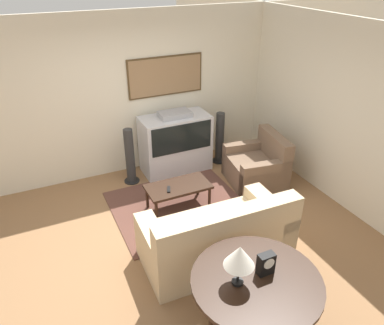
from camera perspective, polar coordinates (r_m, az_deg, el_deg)
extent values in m
plane|color=#8E6642|center=(5.25, -2.40, -11.13)|extent=(12.00, 12.00, 0.00)
cube|color=beige|center=(6.39, -10.26, 9.89)|extent=(12.00, 0.06, 2.70)
cube|color=#4C381E|center=(6.48, -4.05, 13.03)|extent=(1.33, 0.03, 0.67)
cube|color=#93704C|center=(6.46, -3.99, 12.99)|extent=(1.28, 0.01, 0.62)
cube|color=beige|center=(5.93, 21.56, 6.84)|extent=(0.06, 12.00, 2.70)
cube|color=brown|center=(5.81, -2.07, -6.63)|extent=(1.96, 1.70, 0.01)
cube|color=silver|center=(6.68, -2.49, 0.72)|extent=(1.18, 0.59, 0.46)
cube|color=silver|center=(6.46, -2.59, 4.70)|extent=(1.18, 0.59, 0.56)
cube|color=black|center=(6.21, -1.52, 3.69)|extent=(1.06, 0.01, 0.49)
cube|color=#9E9EA3|center=(6.33, -2.65, 7.37)|extent=(0.53, 0.32, 0.09)
cube|color=#CCB289|center=(4.82, 3.54, -11.93)|extent=(1.83, 0.97, 0.46)
cube|color=#CCB289|center=(4.29, 5.87, -9.99)|extent=(1.82, 0.27, 0.47)
cube|color=#CCB289|center=(5.10, 11.55, -8.72)|extent=(0.26, 0.93, 0.62)
cube|color=#CCB289|center=(4.54, -5.57, -13.72)|extent=(0.26, 0.93, 0.62)
cube|color=gray|center=(4.59, 9.53, -8.29)|extent=(0.36, 0.13, 0.34)
cube|color=gray|center=(4.27, 0.08, -11.06)|extent=(0.36, 0.13, 0.34)
cube|color=brown|center=(6.36, 9.52, -1.31)|extent=(0.96, 1.05, 0.44)
cube|color=brown|center=(6.31, 12.51, 2.47)|extent=(0.32, 0.95, 0.41)
cube|color=brown|center=(6.63, 8.18, 0.81)|extent=(0.84, 0.29, 0.58)
cube|color=brown|center=(6.04, 11.10, -2.49)|extent=(0.84, 0.29, 0.58)
cube|color=black|center=(5.56, -2.13, -3.70)|extent=(0.95, 0.50, 0.04)
cylinder|color=black|center=(5.40, -5.43, -7.56)|extent=(0.04, 0.04, 0.36)
cylinder|color=black|center=(5.68, 2.67, -5.42)|extent=(0.04, 0.04, 0.36)
cylinder|color=black|center=(5.71, -6.83, -5.39)|extent=(0.04, 0.04, 0.36)
cylinder|color=black|center=(5.97, 0.90, -3.48)|extent=(0.04, 0.04, 0.36)
cylinder|color=black|center=(3.70, 9.81, -17.40)|extent=(1.24, 1.24, 0.04)
cube|color=black|center=(3.74, 9.73, -18.06)|extent=(1.05, 0.50, 0.08)
cylinder|color=black|center=(3.85, 2.95, -22.83)|extent=(0.05, 0.05, 0.70)
cylinder|color=black|center=(4.20, 14.04, -18.28)|extent=(0.05, 0.05, 0.70)
cylinder|color=black|center=(3.62, 6.94, -17.60)|extent=(0.11, 0.11, 0.02)
cylinder|color=black|center=(3.48, 7.14, -15.39)|extent=(0.02, 0.02, 0.36)
cone|color=white|center=(3.40, 7.26, -13.96)|extent=(0.28, 0.28, 0.21)
cube|color=black|center=(3.68, 11.18, -14.89)|extent=(0.16, 0.09, 0.22)
cylinder|color=white|center=(3.63, 11.69, -14.89)|extent=(0.11, 0.01, 0.11)
cube|color=black|center=(5.45, -3.56, -4.10)|extent=(0.10, 0.16, 0.02)
cylinder|color=black|center=(6.50, -9.12, -2.74)|extent=(0.26, 0.26, 0.02)
cylinder|color=#2D2D2D|center=(6.27, -9.45, 0.95)|extent=(0.15, 0.15, 0.97)
cylinder|color=black|center=(7.06, 4.11, 0.29)|extent=(0.26, 0.26, 0.02)
cylinder|color=#2D2D2D|center=(6.85, 4.25, 3.77)|extent=(0.15, 0.15, 0.97)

